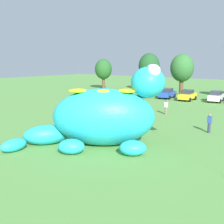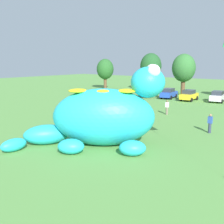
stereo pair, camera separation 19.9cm
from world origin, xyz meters
The scene contains 13 objects.
ground_plane centered at (0.00, 0.00, 0.00)m, with size 160.00×160.00×0.00m, color #568E42.
giant_inflatable_creature centered at (0.92, -0.13, 2.21)m, with size 9.48×10.40×6.06m.
car_black centered at (-11.28, 26.43, 0.86)m, with size 2.10×4.18×1.72m.
car_blue centered at (-7.58, 26.77, 0.86)m, with size 2.32×4.28×1.72m.
car_yellow centered at (-3.84, 26.45, 0.86)m, with size 2.11×4.18×1.72m.
car_white centered at (0.26, 27.68, 0.86)m, with size 2.34×4.29×1.72m.
tree_far_left centered at (-26.11, 32.14, 4.36)m, with size 3.75×3.75×6.66m.
tree_left centered at (-16.29, 35.27, 5.10)m, with size 4.40×4.40×7.80m.
tree_mid_left centered at (-7.69, 32.47, 4.91)m, with size 4.23×4.23×7.51m.
spectator_near_inflatable centered at (-7.09, 13.99, 0.85)m, with size 0.38×0.26×1.71m.
spectator_mid_field centered at (-1.01, 13.66, 0.85)m, with size 0.38×0.26×1.71m.
spectator_wandering centered at (5.96, 8.39, 0.85)m, with size 0.38×0.26×1.71m.
spectator_far_side centered at (-11.69, 10.62, 0.85)m, with size 0.38×0.26×1.71m.
Camera 2 is at (14.20, -15.64, 6.32)m, focal length 44.71 mm.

